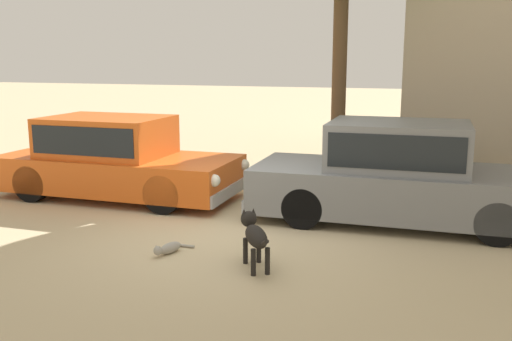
# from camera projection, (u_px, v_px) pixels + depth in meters

# --- Properties ---
(ground_plane) EXTENTS (80.00, 80.00, 0.00)m
(ground_plane) POSITION_uv_depth(u_px,v_px,m) (228.00, 233.00, 8.20)
(ground_plane) COLOR tan
(parked_sedan_nearest) EXTENTS (4.40, 1.80, 1.44)m
(parked_sedan_nearest) POSITION_uv_depth(u_px,v_px,m) (114.00, 157.00, 10.22)
(parked_sedan_nearest) COLOR #D15619
(parked_sedan_nearest) RESTS_ON ground_plane
(parked_sedan_second) EXTENTS (4.60, 1.85, 1.53)m
(parked_sedan_second) POSITION_uv_depth(u_px,v_px,m) (399.00, 173.00, 8.64)
(parked_sedan_second) COLOR slate
(parked_sedan_second) RESTS_ON ground_plane
(stray_dog_spotted) EXTENTS (0.63, 0.93, 0.64)m
(stray_dog_spotted) POSITION_uv_depth(u_px,v_px,m) (255.00, 234.00, 6.81)
(stray_dog_spotted) COLOR black
(stray_dog_spotted) RESTS_ON ground_plane
(stray_cat) EXTENTS (0.34, 0.54, 0.16)m
(stray_cat) POSITION_uv_depth(u_px,v_px,m) (168.00, 248.00, 7.32)
(stray_cat) COLOR gray
(stray_cat) RESTS_ON ground_plane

